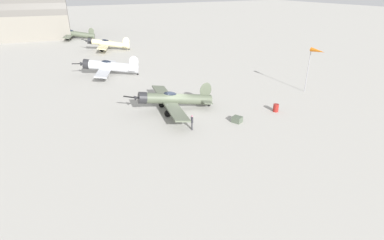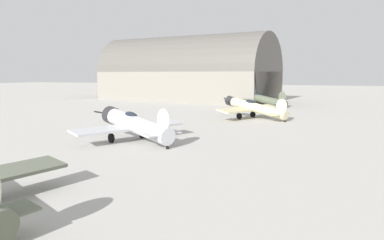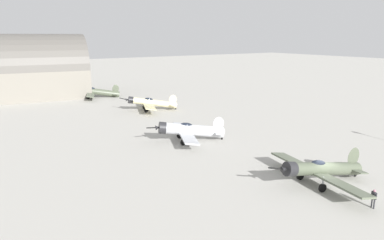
# 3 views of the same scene
# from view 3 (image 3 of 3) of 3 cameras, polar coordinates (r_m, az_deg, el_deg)

# --- Properties ---
(ground_plane) EXTENTS (400.00, 400.00, 0.00)m
(ground_plane) POSITION_cam_3_polar(r_m,az_deg,el_deg) (37.23, 20.44, -9.51)
(ground_plane) COLOR #A8A59E
(airplane_foreground) EXTENTS (10.57, 12.29, 3.26)m
(airplane_foreground) POSITION_cam_3_polar(r_m,az_deg,el_deg) (36.36, 20.06, -7.46)
(airplane_foreground) COLOR #4C5442
(airplane_foreground) RESTS_ON ground_plane
(airplane_mid_apron) EXTENTS (10.27, 10.79, 3.29)m
(airplane_mid_apron) POSITION_cam_3_polar(r_m,az_deg,el_deg) (47.67, -0.49, -1.65)
(airplane_mid_apron) COLOR #B7BABF
(airplane_mid_apron) RESTS_ON ground_plane
(airplane_far_line) EXTENTS (10.08, 11.27, 2.97)m
(airplane_far_line) POSITION_cam_3_polar(r_m,az_deg,el_deg) (68.06, -6.67, 2.81)
(airplane_far_line) COLOR beige
(airplane_far_line) RESTS_ON ground_plane
(airplane_outer_stand) EXTENTS (12.18, 12.08, 3.17)m
(airplane_outer_stand) POSITION_cam_3_polar(r_m,az_deg,el_deg) (84.89, -15.53, 4.44)
(airplane_outer_stand) COLOR #4C5442
(airplane_outer_stand) RESTS_ON ground_plane
(ground_crew_mechanic) EXTENTS (0.39, 0.59, 1.65)m
(ground_crew_mechanic) POSITION_cam_3_polar(r_m,az_deg,el_deg) (33.45, 27.30, -10.98)
(ground_crew_mechanic) COLOR #2D2D33
(ground_crew_mechanic) RESTS_ON ground_plane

